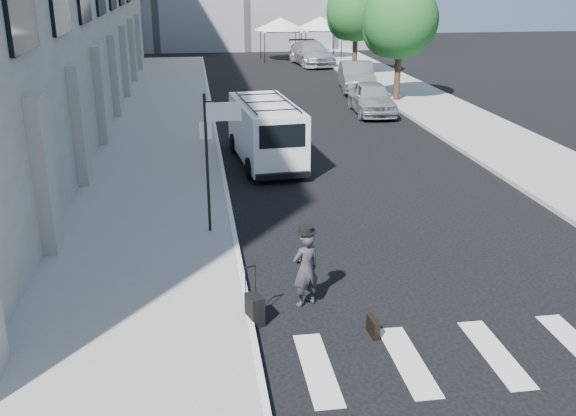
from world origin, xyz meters
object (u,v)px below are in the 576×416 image
object	(u,v)px
parked_car_c	(311,53)
parked_car_a	(372,98)
briefcase	(373,327)
businessman	(306,269)
cargo_van	(265,131)
parked_car_b	(356,77)
suitcase	(255,309)

from	to	relation	value
parked_car_c	parked_car_a	bearing A→B (deg)	-96.66
briefcase	businessman	bearing A→B (deg)	123.93
cargo_van	parked_car_b	xyz separation A→B (m)	(6.80, 13.85, -0.30)
businessman	parked_car_a	xyz separation A→B (m)	(6.37, 18.17, -0.03)
parked_car_b	parked_car_a	bearing A→B (deg)	-89.77
businessman	suitcase	distance (m)	1.33
businessman	parked_car_c	bearing A→B (deg)	-123.88
parked_car_a	parked_car_b	distance (m)	6.33
suitcase	parked_car_b	bearing A→B (deg)	53.40
cargo_van	parked_car_a	world-z (taller)	cargo_van
cargo_van	parked_car_b	distance (m)	15.43
briefcase	parked_car_c	bearing A→B (deg)	77.03
parked_car_a	parked_car_b	bearing A→B (deg)	86.17
businessman	parked_car_c	world-z (taller)	parked_car_c
cargo_van	parked_car_b	bearing A→B (deg)	58.74
businessman	suitcase	bearing A→B (deg)	5.04
businessman	parked_car_b	xyz separation A→B (m)	(7.21, 24.44, 0.02)
businessman	cargo_van	xyz separation A→B (m)	(0.40, 10.59, 0.32)
briefcase	parked_car_a	size ratio (longest dim) A/B	0.10
parked_car_a	parked_car_c	size ratio (longest dim) A/B	0.77
parked_car_b	cargo_van	bearing A→B (deg)	-108.36
businessman	briefcase	distance (m)	1.80
businessman	parked_car_a	size ratio (longest dim) A/B	0.36
suitcase	cargo_van	xyz separation A→B (m)	(1.49, 11.18, 0.81)
parked_car_c	cargo_van	bearing A→B (deg)	-109.64
briefcase	parked_car_c	size ratio (longest dim) A/B	0.08
briefcase	parked_car_b	world-z (taller)	parked_car_b
parked_car_c	briefcase	bearing A→B (deg)	-104.28
businessman	suitcase	xyz separation A→B (m)	(-1.09, -0.59, -0.49)
suitcase	parked_car_c	world-z (taller)	parked_car_c
businessman	parked_car_b	bearing A→B (deg)	-129.72
businessman	parked_car_a	distance (m)	19.25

